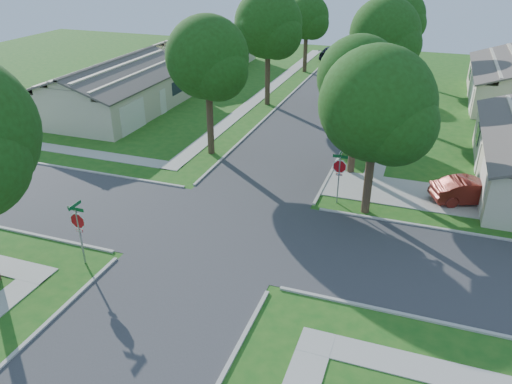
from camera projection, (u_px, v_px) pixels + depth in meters
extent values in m
plane|color=#1C5717|center=(224.00, 230.00, 24.68)|extent=(100.00, 100.00, 0.00)
cube|color=#333335|center=(224.00, 230.00, 24.68)|extent=(7.00, 100.00, 0.02)
cube|color=#9E9B91|center=(399.00, 100.00, 44.76)|extent=(1.20, 40.00, 0.04)
cube|color=#9E9B91|center=(270.00, 88.00, 48.39)|extent=(1.20, 40.00, 0.04)
cube|color=#9E9B91|center=(401.00, 192.00, 28.30)|extent=(8.80, 3.60, 0.05)
cube|color=gray|center=(81.00, 237.00, 21.52)|extent=(0.06, 0.06, 2.70)
cylinder|color=white|center=(78.00, 221.00, 21.16)|extent=(1.05, 0.02, 1.05)
cylinder|color=#AE0C13|center=(78.00, 221.00, 21.16)|extent=(0.90, 0.03, 0.90)
cube|color=#AE0C13|center=(79.00, 230.00, 21.37)|extent=(0.34, 0.03, 0.12)
cube|color=white|center=(79.00, 230.00, 21.37)|extent=(0.30, 0.03, 0.08)
cube|color=#0C5426|center=(75.00, 209.00, 20.90)|extent=(0.80, 0.02, 0.16)
cube|color=#0C5426|center=(75.00, 205.00, 20.82)|extent=(0.02, 0.80, 0.16)
cube|color=gray|center=(339.00, 180.00, 26.63)|extent=(0.06, 0.06, 2.70)
cylinder|color=white|center=(340.00, 167.00, 26.27)|extent=(1.05, 0.02, 1.05)
cylinder|color=#AE0C13|center=(340.00, 167.00, 26.27)|extent=(0.90, 0.03, 0.90)
cube|color=#AE0C13|center=(339.00, 175.00, 26.49)|extent=(0.34, 0.03, 0.12)
cube|color=white|center=(339.00, 175.00, 26.49)|extent=(0.30, 0.03, 0.08)
cube|color=#0C5426|center=(340.00, 157.00, 26.02)|extent=(0.80, 0.02, 0.16)
cube|color=#0C5426|center=(341.00, 153.00, 25.94)|extent=(0.02, 0.80, 0.16)
cylinder|color=#38281C|center=(353.00, 142.00, 29.98)|extent=(0.44, 0.44, 3.95)
sphere|color=#1B3C0F|center=(359.00, 77.00, 28.22)|extent=(4.80, 4.80, 4.80)
sphere|color=#1B3C0F|center=(372.00, 91.00, 27.84)|extent=(3.46, 3.46, 3.46)
sphere|color=#1B3C0F|center=(348.00, 82.00, 29.16)|extent=(3.26, 3.26, 3.26)
cylinder|color=#38281C|center=(379.00, 89.00, 40.01)|extent=(0.44, 0.44, 4.30)
sphere|color=#1B3C0F|center=(385.00, 33.00, 38.04)|extent=(5.40, 5.40, 5.40)
sphere|color=#1B3C0F|center=(396.00, 44.00, 37.61)|extent=(3.89, 3.89, 3.89)
sphere|color=#1B3C0F|center=(375.00, 38.00, 39.10)|extent=(3.67, 3.67, 3.67)
cylinder|color=#38281C|center=(395.00, 58.00, 50.98)|extent=(0.44, 0.44, 4.20)
sphere|color=#1B3C0F|center=(400.00, 16.00, 49.13)|extent=(5.00, 5.00, 5.00)
sphere|color=#1B3C0F|center=(408.00, 24.00, 48.72)|extent=(3.60, 3.60, 3.60)
sphere|color=#1B3C0F|center=(392.00, 20.00, 50.10)|extent=(3.40, 3.40, 3.40)
cylinder|color=#38281C|center=(210.00, 123.00, 32.71)|extent=(0.44, 0.44, 4.25)
sphere|color=#1B3C0F|center=(207.00, 57.00, 30.80)|extent=(5.20, 5.20, 5.20)
sphere|color=#1B3C0F|center=(218.00, 71.00, 30.38)|extent=(3.74, 3.74, 3.74)
sphere|color=#1B3C0F|center=(201.00, 63.00, 31.82)|extent=(3.54, 3.54, 3.54)
cylinder|color=#38281C|center=(268.00, 79.00, 42.77)|extent=(0.44, 0.44, 4.44)
sphere|color=#1B3C0F|center=(268.00, 24.00, 40.74)|extent=(5.60, 5.60, 5.60)
sphere|color=#1B3C0F|center=(277.00, 34.00, 40.29)|extent=(4.03, 4.03, 4.03)
sphere|color=#1B3C0F|center=(261.00, 29.00, 41.83)|extent=(3.81, 3.81, 3.81)
cylinder|color=#38281C|center=(305.00, 54.00, 53.84)|extent=(0.44, 0.44, 3.90)
sphere|color=#1B3C0F|center=(307.00, 17.00, 52.15)|extent=(4.60, 4.60, 4.60)
sphere|color=#1B3C0F|center=(313.00, 23.00, 51.78)|extent=(3.31, 3.31, 3.31)
sphere|color=#1B3C0F|center=(302.00, 20.00, 53.04)|extent=(3.13, 3.13, 3.13)
cylinder|color=#38281C|center=(368.00, 181.00, 25.55)|extent=(0.44, 0.44, 3.54)
sphere|color=#1B3C0F|center=(377.00, 104.00, 23.71)|extent=(5.60, 5.60, 5.60)
sphere|color=#1B3C0F|center=(395.00, 124.00, 23.26)|extent=(4.03, 4.03, 4.03)
sphere|color=#1B3C0F|center=(360.00, 109.00, 24.80)|extent=(3.81, 3.81, 3.81)
cube|color=silver|center=(482.00, 186.00, 26.60)|extent=(0.06, 3.20, 2.20)
cube|color=silver|center=(478.00, 157.00, 30.48)|extent=(0.06, 0.90, 2.00)
cube|color=#1E2633|center=(478.00, 134.00, 32.42)|extent=(0.06, 1.80, 1.10)
cube|color=#4B4440|center=(500.00, 61.00, 43.39)|extent=(4.42, 13.60, 1.56)
cube|color=silver|center=(471.00, 97.00, 41.76)|extent=(0.06, 3.20, 2.20)
cube|color=silver|center=(470.00, 85.00, 45.64)|extent=(0.06, 0.90, 2.00)
cube|color=#1E2633|center=(470.00, 73.00, 47.59)|extent=(0.06, 1.80, 1.10)
cube|color=#AEA689|center=(116.00, 94.00, 41.45)|extent=(8.00, 13.00, 2.80)
cube|color=#4B4440|center=(134.00, 72.00, 39.94)|extent=(4.42, 13.60, 1.56)
cube|color=#4B4440|center=(92.00, 68.00, 41.13)|extent=(4.42, 13.60, 1.56)
cube|color=silver|center=(133.00, 117.00, 37.10)|extent=(0.06, 3.20, 2.20)
cube|color=silver|center=(163.00, 102.00, 40.98)|extent=(0.06, 0.90, 2.00)
cube|color=#1E2633|center=(177.00, 87.00, 42.92)|extent=(0.06, 1.80, 1.10)
cube|color=#AEA689|center=(202.00, 55.00, 55.77)|extent=(8.00, 13.00, 2.80)
cube|color=#4B4440|center=(218.00, 37.00, 54.26)|extent=(4.42, 13.60, 1.56)
cube|color=#4B4440|center=(185.00, 35.00, 55.45)|extent=(4.42, 13.60, 1.56)
cube|color=silver|center=(222.00, 68.00, 51.42)|extent=(0.06, 3.20, 2.20)
cube|color=silver|center=(238.00, 60.00, 55.30)|extent=(0.06, 0.90, 2.00)
cube|color=#1E2633|center=(246.00, 51.00, 57.24)|extent=(0.06, 1.80, 1.10)
imported|color=maroon|center=(471.00, 191.00, 27.00)|extent=(4.45, 2.99, 1.39)
imported|color=black|center=(358.00, 105.00, 40.79)|extent=(1.87, 4.60, 1.56)
imported|color=black|center=(332.00, 53.00, 60.25)|extent=(2.71, 5.35, 1.49)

